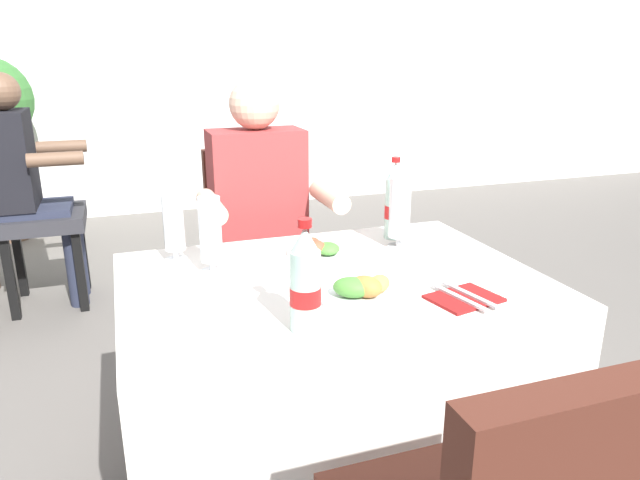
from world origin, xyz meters
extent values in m
cube|color=white|center=(0.00, 3.81, 1.41)|extent=(11.00, 0.12, 2.82)
cube|color=white|center=(-0.08, -0.04, 0.74)|extent=(1.15, 0.83, 0.02)
cube|color=white|center=(-0.08, -0.44, 0.57)|extent=(1.15, 0.02, 0.32)
cube|color=white|center=(-0.08, 0.37, 0.57)|extent=(1.15, 0.02, 0.32)
cube|color=white|center=(-0.65, -0.04, 0.57)|extent=(0.02, 0.83, 0.32)
cube|color=white|center=(0.49, -0.04, 0.57)|extent=(0.02, 0.83, 0.32)
cube|color=#472D1E|center=(0.44, -0.39, 0.36)|extent=(0.07, 0.07, 0.73)
cube|color=#472D1E|center=(-0.59, 0.32, 0.36)|extent=(0.07, 0.07, 0.73)
cube|color=#472D1E|center=(0.44, 0.32, 0.36)|extent=(0.07, 0.07, 0.73)
cube|color=#4C2319|center=(-0.08, 0.68, 0.49)|extent=(0.44, 0.44, 0.08)
cube|color=#4C2319|center=(-0.08, 0.93, 0.75)|extent=(0.42, 0.06, 0.44)
cube|color=black|center=(-0.25, 0.51, 0.23)|extent=(0.04, 0.04, 0.45)
cube|color=black|center=(0.09, 0.51, 0.23)|extent=(0.04, 0.04, 0.45)
cube|color=black|center=(-0.25, 0.85, 0.23)|extent=(0.04, 0.04, 0.45)
cube|color=black|center=(0.09, 0.85, 0.23)|extent=(0.04, 0.04, 0.45)
cylinder|color=#282D42|center=(-0.19, 0.48, 0.23)|extent=(0.10, 0.10, 0.45)
cylinder|color=#282D42|center=(-0.03, 0.48, 0.23)|extent=(0.10, 0.10, 0.45)
cube|color=#282D42|center=(-0.11, 0.64, 0.51)|extent=(0.34, 0.36, 0.12)
cube|color=#9E3838|center=(-0.11, 0.72, 0.82)|extent=(0.36, 0.20, 0.50)
sphere|color=beige|center=(-0.11, 0.72, 1.17)|extent=(0.19, 0.19, 0.19)
cylinder|color=beige|center=(-0.33, 0.49, 0.85)|extent=(0.07, 0.26, 0.07)
cylinder|color=beige|center=(0.10, 0.49, 0.85)|extent=(0.07, 0.26, 0.07)
cylinder|color=white|center=(-0.05, -0.22, 0.75)|extent=(0.24, 0.24, 0.01)
ellipsoid|color=#4C8E38|center=(-0.09, -0.21, 0.78)|extent=(0.12, 0.11, 0.05)
ellipsoid|color=gold|center=(-0.01, -0.19, 0.78)|extent=(0.10, 0.10, 0.04)
ellipsoid|color=#B77A38|center=(-0.05, -0.21, 0.78)|extent=(0.10, 0.11, 0.05)
cylinder|color=white|center=(-0.03, 0.17, 0.75)|extent=(0.23, 0.23, 0.01)
ellipsoid|color=#C14C33|center=(-0.07, 0.13, 0.78)|extent=(0.07, 0.07, 0.05)
ellipsoid|color=#C14C33|center=(-0.05, 0.21, 0.77)|extent=(0.07, 0.08, 0.03)
ellipsoid|color=#4C8E38|center=(-0.03, 0.12, 0.78)|extent=(0.09, 0.09, 0.04)
cylinder|color=white|center=(-0.47, 0.25, 0.75)|extent=(0.07, 0.07, 0.01)
cylinder|color=white|center=(-0.47, 0.25, 0.77)|extent=(0.02, 0.02, 0.03)
cylinder|color=white|center=(-0.47, 0.25, 0.87)|extent=(0.06, 0.06, 0.17)
cylinder|color=gold|center=(-0.47, 0.25, 0.82)|extent=(0.06, 0.06, 0.07)
cylinder|color=white|center=(0.22, 0.15, 0.75)|extent=(0.07, 0.07, 0.01)
cylinder|color=white|center=(0.22, 0.15, 0.77)|extent=(0.02, 0.02, 0.03)
cylinder|color=white|center=(0.22, 0.15, 0.88)|extent=(0.07, 0.07, 0.19)
cylinder|color=black|center=(0.22, 0.15, 0.85)|extent=(0.06, 0.06, 0.14)
cylinder|color=white|center=(-0.39, 0.11, 0.75)|extent=(0.07, 0.07, 0.01)
cylinder|color=white|center=(-0.39, 0.11, 0.77)|extent=(0.02, 0.02, 0.03)
cylinder|color=white|center=(-0.39, 0.11, 0.87)|extent=(0.06, 0.06, 0.19)
cylinder|color=#C68928|center=(-0.39, 0.11, 0.82)|extent=(0.06, 0.06, 0.07)
cylinder|color=silver|center=(0.25, 0.24, 0.85)|extent=(0.06, 0.06, 0.20)
cylinder|color=red|center=(0.25, 0.24, 0.84)|extent=(0.06, 0.06, 0.04)
cone|color=silver|center=(0.25, 0.24, 0.98)|extent=(0.06, 0.06, 0.06)
cylinder|color=red|center=(0.25, 0.24, 1.01)|extent=(0.03, 0.03, 0.02)
cylinder|color=silver|center=(-0.25, -0.32, 0.84)|extent=(0.07, 0.07, 0.19)
cylinder|color=red|center=(-0.25, -0.32, 0.83)|extent=(0.07, 0.07, 0.04)
cone|color=silver|center=(-0.25, -0.32, 0.96)|extent=(0.06, 0.06, 0.05)
cylinder|color=red|center=(-0.25, -0.32, 1.00)|extent=(0.03, 0.03, 0.02)
cube|color=maroon|center=(0.19, -0.29, 0.75)|extent=(0.19, 0.16, 0.01)
cube|color=silver|center=(0.17, -0.30, 0.76)|extent=(0.05, 0.19, 0.01)
cube|color=silver|center=(0.20, -0.29, 0.76)|extent=(0.05, 0.19, 0.01)
cube|color=#2D2D33|center=(-1.04, 1.90, 0.49)|extent=(0.44, 0.44, 0.08)
cube|color=black|center=(-0.87, 1.73, 0.23)|extent=(0.04, 0.04, 0.45)
cube|color=black|center=(-0.87, 2.07, 0.23)|extent=(0.04, 0.04, 0.45)
cube|color=black|center=(-1.21, 1.73, 0.23)|extent=(0.04, 0.04, 0.45)
cube|color=black|center=(-1.21, 2.07, 0.23)|extent=(0.04, 0.04, 0.45)
cylinder|color=#282D42|center=(-0.90, 1.82, 0.23)|extent=(0.10, 0.10, 0.45)
cylinder|color=#282D42|center=(-0.90, 1.98, 0.23)|extent=(0.10, 0.10, 0.45)
cube|color=#282D42|center=(-1.06, 1.90, 0.51)|extent=(0.36, 0.34, 0.12)
cube|color=black|center=(-1.14, 1.90, 0.82)|extent=(0.20, 0.36, 0.50)
sphere|color=brown|center=(-1.14, 1.90, 1.17)|extent=(0.19, 0.19, 0.19)
cylinder|color=brown|center=(-0.91, 1.69, 0.85)|extent=(0.26, 0.07, 0.07)
cylinder|color=brown|center=(-0.91, 2.12, 0.85)|extent=(0.26, 0.07, 0.07)
cylinder|color=brown|center=(-1.44, 3.31, 0.17)|extent=(0.28, 0.28, 0.34)
camera|label=1|loc=(-0.61, -1.46, 1.34)|focal=32.62mm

